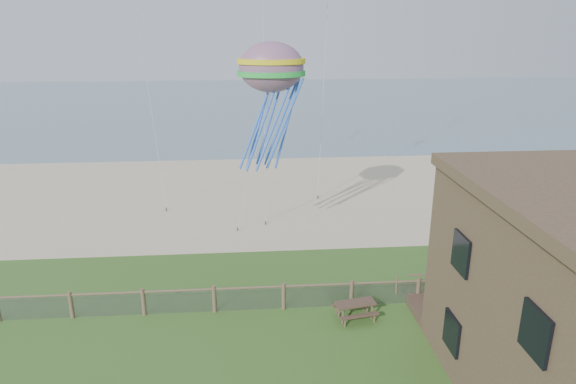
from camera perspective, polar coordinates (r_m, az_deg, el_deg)
name	(u,v)px	position (r m, az deg, el deg)	size (l,w,h in m)	color
sand_beach	(268,193)	(37.68, -2.27, -0.15)	(72.00, 20.00, 0.02)	#C2AC8C
ocean	(255,103)	(80.61, -3.67, 9.80)	(160.00, 68.00, 0.02)	slate
chainlink_fence	(284,298)	(22.82, -0.49, -11.65)	(36.20, 0.20, 1.25)	brown
picnic_table	(355,311)	(22.45, 7.46, -12.95)	(1.68, 1.27, 0.71)	brown
octopus_kite	(272,104)	(26.10, -1.81, 9.79)	(3.37, 2.38, 6.94)	#F45026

